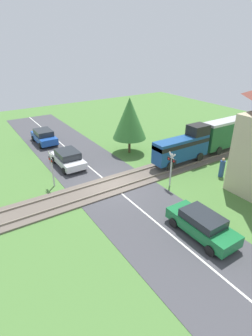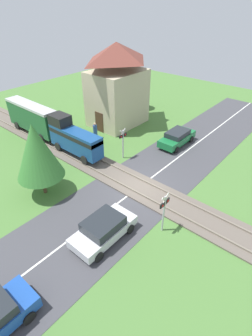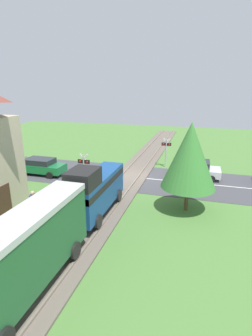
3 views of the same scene
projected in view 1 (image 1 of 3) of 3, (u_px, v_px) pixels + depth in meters
ground_plane at (112, 186)px, 20.23m from camera, size 60.00×60.00×0.00m
road_surface at (112, 186)px, 20.23m from camera, size 48.00×6.40×0.02m
track_bed at (112, 185)px, 20.20m from camera, size 2.80×48.00×0.24m
train at (211, 138)px, 24.72m from camera, size 1.58×12.74×3.18m
car_near_crossing at (68, 158)px, 23.12m from camera, size 4.08×2.04×1.46m
car_far_side at (202, 224)px, 14.82m from camera, size 4.27×1.86×1.42m
car_behind_queue at (44, 136)px, 28.33m from camera, size 4.14×1.94×1.50m
crossing_signal_west_approach at (52, 165)px, 19.45m from camera, size 0.90×0.18×2.80m
crossing_signal_east_approach at (171, 165)px, 19.43m from camera, size 0.90×0.18×2.80m
pedestrian_by_station at (222, 168)px, 21.34m from camera, size 0.41×0.41×1.66m
tree_roadside_hedge at (130, 118)px, 24.82m from camera, size 3.26×3.26×5.44m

